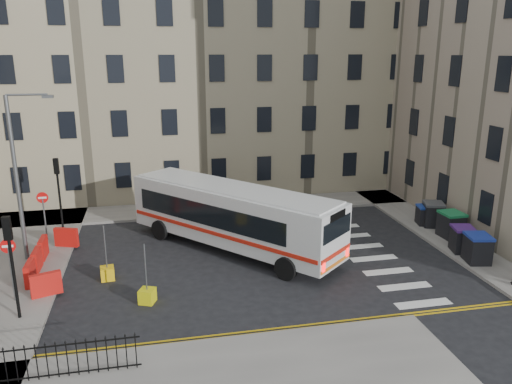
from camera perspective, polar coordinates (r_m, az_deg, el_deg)
name	(u,v)px	position (r m, az deg, el deg)	size (l,w,h in m)	color
ground	(291,256)	(25.74, 3.98, -7.26)	(120.00, 120.00, 0.00)	black
pavement_north	(166,211)	(32.90, -10.29, -2.13)	(36.00, 3.20, 0.15)	slate
pavement_east	(413,218)	(32.54, 17.47, -2.83)	(2.40, 26.00, 0.15)	slate
pavement_west	(0,270)	(26.80, -27.20, -7.93)	(6.00, 22.00, 0.15)	slate
terrace_north	(143,72)	(38.28, -12.83, 13.26)	(38.30, 10.80, 17.20)	gray
traffic_light_nw	(58,182)	(30.60, -21.70, 1.06)	(0.28, 0.22, 4.10)	black
traffic_light_sw	(11,252)	(20.79, -26.25, -6.16)	(0.28, 0.22, 4.10)	black
streetlamp	(16,177)	(26.19, -25.71, 1.59)	(0.50, 0.22, 8.14)	#595B5E
no_entry_north	(43,206)	(29.00, -23.13, -1.49)	(0.60, 0.08, 3.00)	#595B5E
no_entry_south	(9,257)	(22.55, -26.35, -6.68)	(0.60, 0.08, 3.00)	#595B5E
roadworks_barriers	(45,259)	(25.62, -22.95, -7.08)	(1.66, 6.26, 1.00)	red
iron_railings	(11,366)	(17.88, -26.23, -17.39)	(7.80, 0.04, 1.20)	black
bus	(232,214)	(25.88, -2.72, -2.58)	(10.00, 10.98, 3.31)	silver
wheelie_bin_a	(477,248)	(26.61, 23.98, -5.90)	(1.31, 1.44, 1.38)	black
wheelie_bin_b	(462,239)	(27.66, 22.51, -5.00)	(1.29, 1.40, 1.31)	black
wheelie_bin_c	(451,224)	(29.53, 21.40, -3.48)	(1.16, 1.32, 1.42)	black
wheelie_bin_d	(433,214)	(31.05, 19.57, -2.39)	(1.46, 1.56, 1.40)	black
wheelie_bin_e	(425,215)	(31.20, 18.73, -2.50)	(1.07, 1.17, 1.12)	black
bollard_yellow	(107,273)	(24.01, -16.61, -8.89)	(0.60, 0.60, 0.60)	#E7B20C
bollard_chevron	(147,296)	(21.55, -12.32, -11.53)	(0.60, 0.60, 0.60)	#CDC70C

